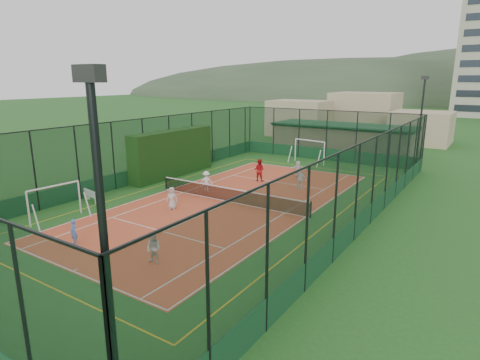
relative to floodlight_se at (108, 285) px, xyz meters
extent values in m
plane|color=#2A551D|center=(-8.60, 16.60, -4.12)|extent=(300.00, 300.00, 0.00)
cube|color=#CC4E2D|center=(-8.60, 16.60, -4.12)|extent=(11.17, 23.97, 0.01)
cube|color=black|center=(-16.90, 20.18, -2.20)|extent=(1.32, 8.82, 3.86)
imported|color=silver|center=(-10.82, 13.38, -3.41)|extent=(0.82, 0.69, 1.42)
imported|color=#528AE9|center=(-11.07, 6.55, -3.47)|extent=(0.53, 0.42, 1.29)
imported|color=white|center=(-6.21, 7.17, -3.40)|extent=(0.75, 0.61, 1.42)
imported|color=white|center=(-11.51, 17.80, -3.36)|extent=(1.12, 1.01, 1.51)
imported|color=white|center=(-6.00, 22.06, -3.34)|extent=(0.92, 0.43, 1.54)
imported|color=white|center=(-7.95, 25.74, -3.45)|extent=(1.29, 0.81, 1.32)
imported|color=#B5131B|center=(-9.88, 22.58, -3.22)|extent=(0.98, 0.82, 1.79)
sphere|color=#CCE033|center=(-9.11, 17.10, -4.08)|extent=(0.07, 0.07, 0.07)
sphere|color=#CCE033|center=(-5.34, 17.69, -4.08)|extent=(0.07, 0.07, 0.07)
sphere|color=#CCE033|center=(-11.97, 17.28, -4.08)|extent=(0.07, 0.07, 0.07)
camera|label=1|loc=(5.98, -4.47, 3.89)|focal=30.00mm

